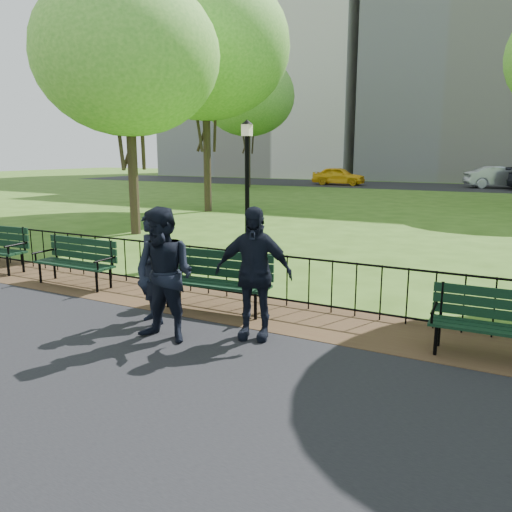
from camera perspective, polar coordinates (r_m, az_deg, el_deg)
The scene contains 17 objects.
ground at distance 7.27m, azimuth -7.49°, elevation -9.31°, with size 120.00×120.00×0.00m, color #345616.
dirt_strip at distance 8.46m, azimuth -1.61°, elevation -6.05°, with size 60.00×1.60×0.01m, color #3D2719.
far_street at distance 40.79m, azimuth 22.33°, elevation 7.27°, with size 70.00×9.00×0.01m, color black.
iron_fence at distance 8.75m, azimuth -0.02°, elevation -2.13°, with size 24.06×0.06×1.00m.
apartment_west at distance 60.38m, azimuth 2.00°, elevation 21.70°, with size 22.00×15.00×26.00m, color silver.
park_bench_main at distance 8.42m, azimuth -6.29°, elevation -1.81°, with size 2.00×0.72×1.06m.
park_bench_left_a at distance 10.48m, azimuth -19.73°, elevation -0.06°, with size 1.78×0.56×1.01m.
park_bench_right_a at distance 7.07m, azimuth 26.29°, elevation -6.32°, with size 1.72×0.58×0.97m.
lamppost at distance 12.49m, azimuth -1.02°, elevation 8.28°, with size 0.30×0.30×3.38m.
tree_near_w at distance 16.77m, azimuth -14.50°, elevation 21.24°, with size 5.64×5.64×7.87m.
tree_mid_w at distance 22.87m, azimuth -5.85°, elevation 22.75°, with size 7.21×7.21×10.04m.
tree_far_w at distance 38.34m, azimuth -0.91°, elevation 17.83°, with size 6.86×6.86×9.56m.
person_left at distance 7.76m, azimuth -11.77°, elevation -1.41°, with size 0.62×0.41×1.71m, color black.
person_mid at distance 6.93m, azimuth -10.44°, elevation -2.21°, with size 0.91×0.48×1.88m, color black.
person_right at distance 6.94m, azimuth -0.31°, elevation -1.98°, with size 1.10×0.45×1.88m, color black.
taxi at distance 41.10m, azimuth 9.44°, elevation 9.02°, with size 1.69×4.20×1.43m, color yellow.
sedan_silver at distance 41.04m, azimuth 26.10°, elevation 8.09°, with size 1.66×4.77×1.57m, color #A9ACB1.
Camera 1 is at (3.96, -5.51, 2.60)m, focal length 35.00 mm.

